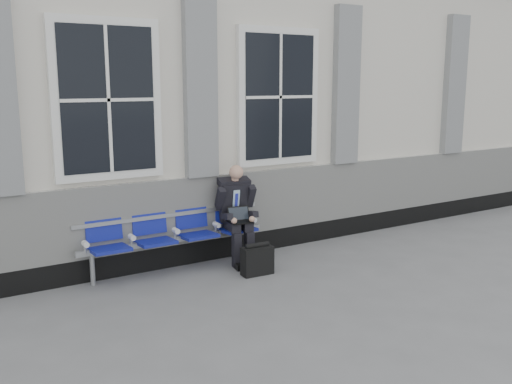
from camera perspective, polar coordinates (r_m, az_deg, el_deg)
ground at (r=7.35m, az=6.22°, el=-8.69°), size 70.00×70.00×0.00m
station_building at (r=9.88m, az=-6.20°, el=9.50°), size 14.40×4.40×4.49m
bench at (r=7.61m, az=-8.23°, el=-3.72°), size 2.60×0.47×0.91m
businessman at (r=7.83m, az=-1.97°, el=-1.75°), size 0.56×0.76×1.36m
briefcase at (r=7.43m, az=0.13°, el=-6.81°), size 0.42×0.20×0.43m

